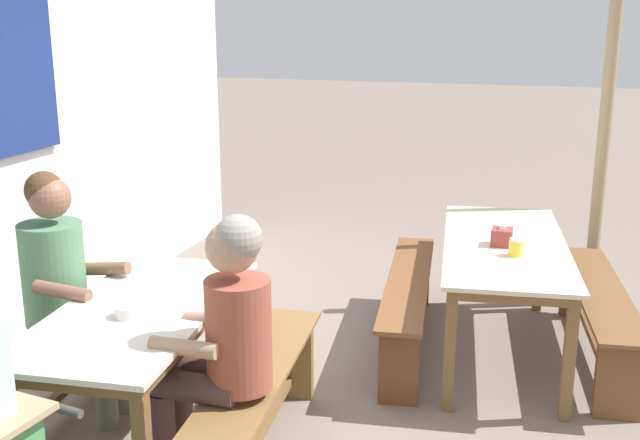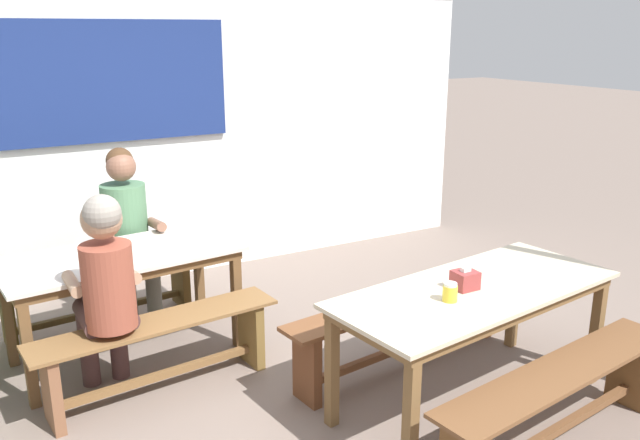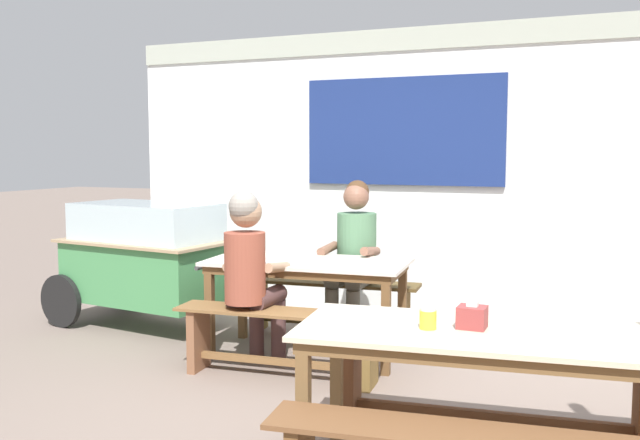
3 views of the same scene
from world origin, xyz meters
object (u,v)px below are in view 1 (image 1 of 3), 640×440
person_center_facing (64,279)px  tissue_box (502,237)px  condiment_jar (516,247)px  dining_table_far (140,322)px  dining_table_near (504,254)px  bench_far_front (258,401)px  person_left_back_turned (222,334)px  bench_near_front (598,314)px  soup_bowl (128,311)px  wooden_support_post (604,132)px  bench_far_back (37,376)px  bench_near_back (408,300)px

person_center_facing → tissue_box: (1.37, -2.09, 0.03)m
condiment_jar → dining_table_far: bearing=129.5°
dining_table_far → dining_table_near: (1.62, -1.57, 0.00)m
dining_table_far → tissue_box: bearing=-45.2°
bench_far_front → person_left_back_turned: person_left_back_turned is taller
dining_table_near → bench_near_front: (0.08, -0.57, -0.35)m
soup_bowl → wooden_support_post: size_ratio=0.05×
bench_far_front → condiment_jar: size_ratio=14.67×
dining_table_far → tissue_box: tissue_box is taller
bench_far_front → bench_near_front: same height
dining_table_near → bench_near_front: size_ratio=1.07×
bench_far_back → bench_near_front: (1.75, -2.72, -0.01)m
condiment_jar → wooden_support_post: 1.53m
person_left_back_turned → wooden_support_post: size_ratio=0.50×
person_center_facing → dining_table_far: bearing=-108.0°
bench_near_front → dining_table_near: bearing=97.5°
bench_far_back → person_center_facing: bearing=-9.5°
person_center_facing → bench_near_front: bearing=-60.5°
tissue_box → bench_far_back: bearing=127.0°
dining_table_far → bench_far_back: (-0.06, 0.57, -0.34)m
dining_table_far → person_left_back_turned: bearing=-111.1°
person_left_back_turned → dining_table_near: bearing=-29.9°
dining_table_near → soup_bowl: (-1.74, 1.56, 0.10)m
dining_table_near → person_left_back_turned: 2.10m
bench_far_front → wooden_support_post: 3.23m
bench_far_back → soup_bowl: size_ratio=12.43×
bench_far_front → soup_bowl: (-0.18, 0.56, 0.46)m
bench_far_back → person_left_back_turned: 1.19m
bench_near_back → bench_near_front: bearing=-82.5°
dining_table_near → tissue_box: (-0.07, 0.02, 0.13)m
dining_table_far → condiment_jar: (1.36, -1.65, 0.13)m
soup_bowl → wooden_support_post: bearing=-36.7°
bench_far_front → tissue_box: tissue_box is taller
bench_near_front → tissue_box: size_ratio=13.19×
bench_far_front → soup_bowl: size_ratio=12.29×
dining_table_near → person_left_back_turned: (-1.82, 1.05, 0.09)m
bench_far_back → person_left_back_turned: person_left_back_turned is taller
dining_table_near → tissue_box: size_ratio=14.06×
person_left_back_turned → condiment_jar: (1.56, -1.12, 0.04)m
bench_near_back → soup_bowl: soup_bowl is taller
condiment_jar → wooden_support_post: bearing=-19.5°
dining_table_near → dining_table_far: bearing=135.8°
condiment_jar → tissue_box: bearing=26.7°
dining_table_far → wooden_support_post: wooden_support_post is taller
bench_far_back → bench_near_back: (1.60, -1.57, 0.00)m
wooden_support_post → bench_far_back: bearing=135.7°
condiment_jar → soup_bowl: 2.20m
dining_table_near → bench_far_back: dining_table_near is taller
dining_table_far → bench_near_front: 2.75m
bench_far_front → soup_bowl: soup_bowl is taller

